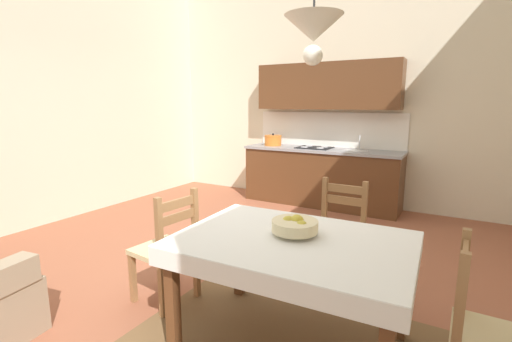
{
  "coord_description": "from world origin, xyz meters",
  "views": [
    {
      "loc": [
        1.9,
        -2.73,
        1.59
      ],
      "look_at": [
        0.24,
        0.16,
        0.96
      ],
      "focal_mm": 25.25,
      "sensor_mm": 36.0,
      "label": 1
    }
  ],
  "objects_px": {
    "dining_chair_tv_side": "(167,249)",
    "dining_table": "(293,256)",
    "dining_chair_window_side": "(488,338)",
    "dining_chair_kitchen_side": "(338,237)",
    "fruit_bowl": "(295,226)",
    "pendant_lamp": "(313,30)",
    "kitchen_cabinetry": "(322,151)"
  },
  "relations": [
    {
      "from": "dining_chair_tv_side",
      "to": "dining_table",
      "type": "bearing_deg",
      "value": -0.71
    },
    {
      "from": "dining_chair_window_side",
      "to": "dining_chair_kitchen_side",
      "type": "height_order",
      "value": "same"
    },
    {
      "from": "dining_chair_tv_side",
      "to": "dining_chair_window_side",
      "type": "height_order",
      "value": "same"
    },
    {
      "from": "fruit_bowl",
      "to": "pendant_lamp",
      "type": "bearing_deg",
      "value": -41.44
    },
    {
      "from": "dining_table",
      "to": "fruit_bowl",
      "type": "relative_size",
      "value": 5.0
    },
    {
      "from": "kitchen_cabinetry",
      "to": "dining_table",
      "type": "relative_size",
      "value": 1.63
    },
    {
      "from": "dining_table",
      "to": "dining_chair_window_side",
      "type": "bearing_deg",
      "value": -0.45
    },
    {
      "from": "dining_chair_window_side",
      "to": "fruit_bowl",
      "type": "xyz_separation_m",
      "value": [
        -1.09,
        0.08,
        0.37
      ]
    },
    {
      "from": "dining_chair_window_side",
      "to": "fruit_bowl",
      "type": "height_order",
      "value": "dining_chair_window_side"
    },
    {
      "from": "dining_table",
      "to": "fruit_bowl",
      "type": "xyz_separation_m",
      "value": [
        -0.02,
        0.07,
        0.18
      ]
    },
    {
      "from": "dining_chair_kitchen_side",
      "to": "pendant_lamp",
      "type": "height_order",
      "value": "pendant_lamp"
    },
    {
      "from": "dining_chair_window_side",
      "to": "fruit_bowl",
      "type": "distance_m",
      "value": 1.15
    },
    {
      "from": "dining_chair_window_side",
      "to": "pendant_lamp",
      "type": "bearing_deg",
      "value": -177.48
    },
    {
      "from": "dining_chair_window_side",
      "to": "fruit_bowl",
      "type": "relative_size",
      "value": 3.1
    },
    {
      "from": "dining_chair_tv_side",
      "to": "kitchen_cabinetry",
      "type": "bearing_deg",
      "value": 88.8
    },
    {
      "from": "kitchen_cabinetry",
      "to": "dining_table",
      "type": "distance_m",
      "value": 3.55
    },
    {
      "from": "dining_chair_kitchen_side",
      "to": "pendant_lamp",
      "type": "distance_m",
      "value": 1.85
    },
    {
      "from": "kitchen_cabinetry",
      "to": "fruit_bowl",
      "type": "height_order",
      "value": "kitchen_cabinetry"
    },
    {
      "from": "dining_chair_tv_side",
      "to": "dining_chair_window_side",
      "type": "xyz_separation_m",
      "value": [
        2.17,
        -0.02,
        0.0
      ]
    },
    {
      "from": "dining_chair_tv_side",
      "to": "pendant_lamp",
      "type": "bearing_deg",
      "value": -3.03
    },
    {
      "from": "dining_table",
      "to": "pendant_lamp",
      "type": "distance_m",
      "value": 1.35
    },
    {
      "from": "dining_chair_kitchen_side",
      "to": "fruit_bowl",
      "type": "bearing_deg",
      "value": -91.29
    },
    {
      "from": "dining_table",
      "to": "dining_chair_kitchen_side",
      "type": "xyz_separation_m",
      "value": [
        0.0,
        0.97,
        -0.19
      ]
    },
    {
      "from": "kitchen_cabinetry",
      "to": "dining_chair_kitchen_side",
      "type": "xyz_separation_m",
      "value": [
        1.03,
        -2.42,
        -0.41
      ]
    },
    {
      "from": "dining_table",
      "to": "dining_chair_window_side",
      "type": "xyz_separation_m",
      "value": [
        1.07,
        -0.01,
        -0.19
      ]
    },
    {
      "from": "dining_table",
      "to": "pendant_lamp",
      "type": "height_order",
      "value": "pendant_lamp"
    },
    {
      "from": "dining_chair_tv_side",
      "to": "fruit_bowl",
      "type": "distance_m",
      "value": 1.14
    },
    {
      "from": "dining_table",
      "to": "pendant_lamp",
      "type": "bearing_deg",
      "value": -23.31
    },
    {
      "from": "dining_chair_window_side",
      "to": "dining_chair_kitchen_side",
      "type": "relative_size",
      "value": 1.0
    },
    {
      "from": "fruit_bowl",
      "to": "pendant_lamp",
      "type": "height_order",
      "value": "pendant_lamp"
    },
    {
      "from": "kitchen_cabinetry",
      "to": "fruit_bowl",
      "type": "distance_m",
      "value": 3.47
    },
    {
      "from": "pendant_lamp",
      "to": "dining_chair_kitchen_side",
      "type": "bearing_deg",
      "value": 96.53
    }
  ]
}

